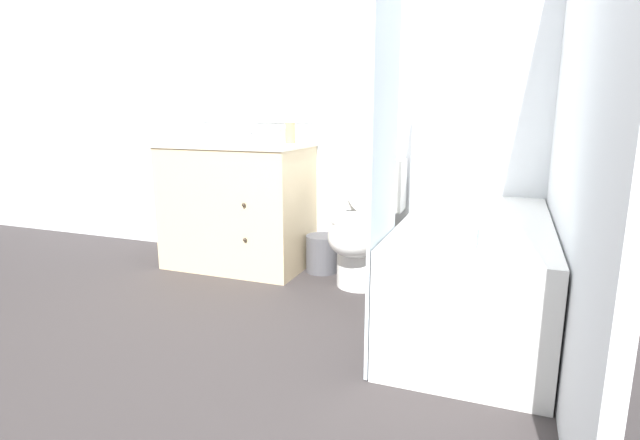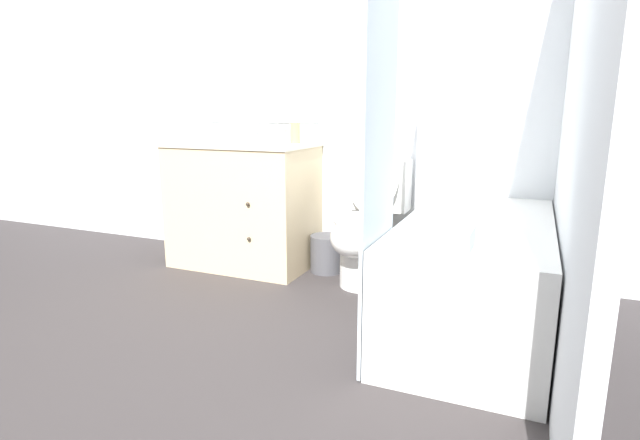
# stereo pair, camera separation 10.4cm
# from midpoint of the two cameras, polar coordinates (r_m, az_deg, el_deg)

# --- Properties ---
(ground_plane) EXTENTS (14.00, 14.00, 0.00)m
(ground_plane) POSITION_cam_midpoint_polar(r_m,az_deg,el_deg) (2.17, -8.98, -17.01)
(ground_plane) COLOR #383333
(wall_back) EXTENTS (8.00, 0.06, 2.50)m
(wall_back) POSITION_cam_midpoint_polar(r_m,az_deg,el_deg) (3.38, 5.53, 15.70)
(wall_back) COLOR silver
(wall_back) RESTS_ON ground_plane
(wall_right) EXTENTS (0.05, 2.61, 2.50)m
(wall_right) POSITION_cam_midpoint_polar(r_m,az_deg,el_deg) (2.40, 29.05, 15.51)
(wall_right) COLOR silver
(wall_right) RESTS_ON ground_plane
(vanity_cabinet) EXTENTS (0.95, 0.60, 0.85)m
(vanity_cabinet) POSITION_cam_midpoint_polar(r_m,az_deg,el_deg) (3.45, -7.84, 1.96)
(vanity_cabinet) COLOR beige
(vanity_cabinet) RESTS_ON ground_plane
(sink_faucet) EXTENTS (0.14, 0.12, 0.12)m
(sink_faucet) POSITION_cam_midpoint_polar(r_m,az_deg,el_deg) (3.58, -6.32, 9.61)
(sink_faucet) COLOR silver
(sink_faucet) RESTS_ON vanity_cabinet
(toilet) EXTENTS (0.39, 0.68, 0.89)m
(toilet) POSITION_cam_midpoint_polar(r_m,az_deg,el_deg) (3.05, 6.32, -0.70)
(toilet) COLOR white
(toilet) RESTS_ON ground_plane
(bathtub) EXTENTS (0.67, 1.46, 0.54)m
(bathtub) POSITION_cam_midpoint_polar(r_m,az_deg,el_deg) (2.59, 18.37, -5.86)
(bathtub) COLOR white
(bathtub) RESTS_ON ground_plane
(shower_curtain) EXTENTS (0.01, 0.42, 1.93)m
(shower_curtain) POSITION_cam_midpoint_polar(r_m,az_deg,el_deg) (2.01, 8.34, 9.73)
(shower_curtain) COLOR silver
(shower_curtain) RESTS_ON ground_plane
(wastebasket) EXTENTS (0.22, 0.22, 0.25)m
(wastebasket) POSITION_cam_midpoint_polar(r_m,az_deg,el_deg) (3.33, 1.66, -3.86)
(wastebasket) COLOR #4C4C51
(wastebasket) RESTS_ON ground_plane
(tissue_box) EXTENTS (0.15, 0.12, 0.11)m
(tissue_box) POSITION_cam_midpoint_polar(r_m,az_deg,el_deg) (3.42, -3.86, 9.70)
(tissue_box) COLOR beige
(tissue_box) RESTS_ON vanity_cabinet
(soap_dispenser) EXTENTS (0.06, 0.06, 0.16)m
(soap_dispenser) POSITION_cam_midpoint_polar(r_m,az_deg,el_deg) (3.25, -1.91, 10.02)
(soap_dispenser) COLOR tan
(soap_dispenser) RESTS_ON vanity_cabinet
(hand_towel_folded) EXTENTS (0.26, 0.16, 0.05)m
(hand_towel_folded) POSITION_cam_midpoint_polar(r_m,az_deg,el_deg) (3.42, -14.06, 9.03)
(hand_towel_folded) COLOR white
(hand_towel_folded) RESTS_ON vanity_cabinet
(bath_towel_folded) EXTENTS (0.28, 0.22, 0.08)m
(bath_towel_folded) POSITION_cam_midpoint_polar(r_m,az_deg,el_deg) (1.99, 14.45, -1.81)
(bath_towel_folded) COLOR silver
(bath_towel_folded) RESTS_ON bathtub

